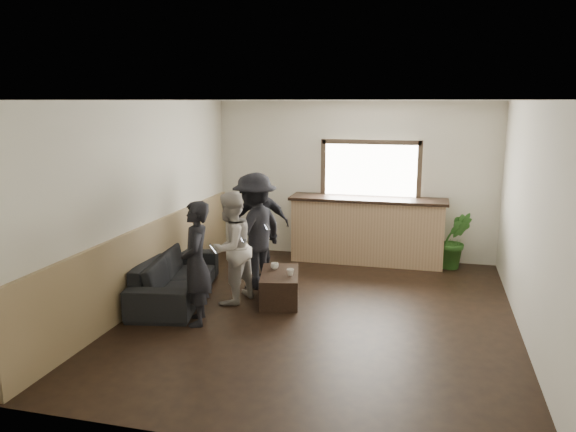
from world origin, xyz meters
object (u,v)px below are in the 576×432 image
(cup_b, at_px, (290,272))
(person_a, at_px, (196,263))
(cup_a, at_px, (275,266))
(person_d, at_px, (260,225))
(sofa, at_px, (176,277))
(person_c, at_px, (255,231))
(potted_plant, at_px, (455,240))
(person_b, at_px, (230,248))
(bar_counter, at_px, (367,226))
(coffee_table, at_px, (280,287))

(cup_b, xyz_separation_m, person_a, (-0.98, -0.95, 0.33))
(cup_a, distance_m, person_d, 1.26)
(sofa, relative_size, person_c, 1.23)
(cup_a, height_order, potted_plant, potted_plant)
(person_a, bearing_deg, potted_plant, 115.08)
(cup_b, height_order, person_d, person_d)
(cup_b, distance_m, person_b, 0.90)
(person_a, height_order, person_b, person_a)
(bar_counter, xyz_separation_m, cup_b, (-0.79, -2.40, -0.18))
(cup_a, bearing_deg, person_c, 138.72)
(person_d, bearing_deg, person_b, 67.64)
(person_a, distance_m, person_d, 2.28)
(cup_a, height_order, cup_b, cup_b)
(person_b, distance_m, person_c, 0.73)
(cup_b, bearing_deg, person_c, 139.43)
(sofa, distance_m, person_d, 1.76)
(bar_counter, xyz_separation_m, person_d, (-1.63, -1.07, 0.16))
(bar_counter, distance_m, person_a, 3.79)
(person_b, bearing_deg, coffee_table, 126.26)
(bar_counter, xyz_separation_m, person_b, (-1.62, -2.51, 0.15))
(bar_counter, height_order, cup_a, bar_counter)
(person_b, bearing_deg, cup_a, 142.46)
(cup_a, relative_size, person_b, 0.07)
(bar_counter, relative_size, cup_a, 23.86)
(sofa, distance_m, person_b, 0.96)
(potted_plant, bearing_deg, sofa, -147.47)
(coffee_table, distance_m, potted_plant, 3.34)
(person_c, bearing_deg, coffee_table, 66.23)
(cup_a, relative_size, person_c, 0.06)
(person_c, xyz_separation_m, person_d, (-0.14, 0.73, -0.08))
(person_a, bearing_deg, sofa, -159.92)
(cup_a, distance_m, person_a, 1.42)
(bar_counter, height_order, person_c, bar_counter)
(person_a, bearing_deg, person_b, 149.49)
(coffee_table, relative_size, person_d, 0.59)
(coffee_table, height_order, cup_a, cup_a)
(person_b, bearing_deg, sofa, -68.63)
(potted_plant, height_order, person_d, person_d)
(potted_plant, bearing_deg, person_d, -161.72)
(potted_plant, distance_m, person_a, 4.64)
(coffee_table, height_order, person_b, person_b)
(sofa, height_order, person_d, person_d)
(cup_b, bearing_deg, person_a, -136.01)
(sofa, bearing_deg, bar_counter, -54.66)
(cup_b, distance_m, person_a, 1.40)
(coffee_table, xyz_separation_m, cup_b, (0.18, -0.09, 0.25))
(person_b, relative_size, person_c, 0.90)
(cup_b, height_order, person_c, person_c)
(sofa, xyz_separation_m, person_b, (0.83, 0.04, 0.47))
(cup_a, bearing_deg, cup_b, -39.57)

